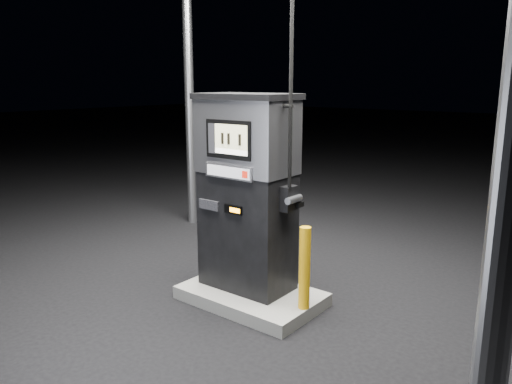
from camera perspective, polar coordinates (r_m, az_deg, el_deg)
The scene contains 5 objects.
ground at distance 6.01m, azimuth -0.54°, elevation -12.43°, with size 80.00×80.00×0.00m, color black.
pump_island at distance 5.98m, azimuth -0.54°, elevation -11.78°, with size 1.60×1.00×0.15m, color slate.
fuel_dispenser at distance 5.72m, azimuth -1.00°, elevation 0.13°, with size 1.24×0.68×4.69m.
bollard_left at distance 6.26m, azimuth -3.72°, elevation -5.51°, with size 0.12×0.12×0.91m, color #EBA60D.
bollard_right at distance 5.37m, azimuth 5.57°, elevation -8.66°, with size 0.12×0.12×0.91m, color #EBA60D.
Camera 1 is at (3.43, -4.24, 2.53)m, focal length 35.00 mm.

